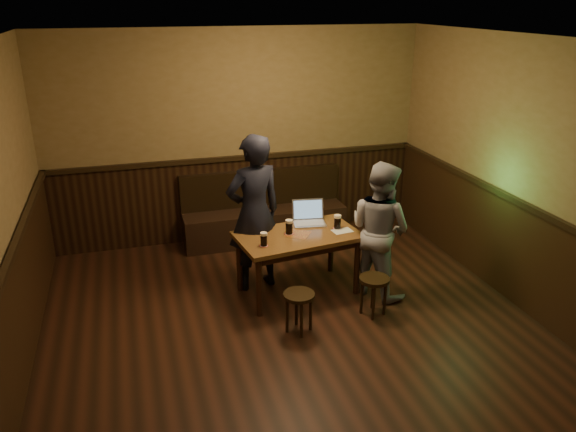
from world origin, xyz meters
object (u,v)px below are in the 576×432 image
at_px(stool_left, 299,301).
at_px(pint_left, 264,239).
at_px(bench, 264,218).
at_px(person_grey, 380,229).
at_px(pint_right, 337,222).
at_px(laptop, 309,217).
at_px(pint_mid, 289,227).
at_px(stool_right, 374,285).
at_px(person_suit, 254,213).
at_px(pub_table, 298,242).

distance_m(stool_left, pint_left, 0.76).
height_order(bench, person_grey, person_grey).
xyz_separation_m(pint_right, laptop, (-0.25, 0.26, -0.02)).
relative_size(stool_left, laptop, 1.06).
distance_m(stool_left, laptop, 1.24).
relative_size(pint_mid, person_grey, 0.11).
xyz_separation_m(stool_right, pint_mid, (-0.71, 0.72, 0.45)).
distance_m(stool_right, person_suit, 1.53).
relative_size(stool_right, pint_right, 2.62).
height_order(stool_left, stool_right, stool_right).
bearing_deg(pint_left, laptop, 36.44).
distance_m(stool_right, laptop, 1.14).
distance_m(pint_mid, laptop, 0.40).
bearing_deg(pint_mid, bench, 86.53).
bearing_deg(person_suit, laptop, 167.21).
bearing_deg(laptop, pint_mid, -131.75).
xyz_separation_m(stool_right, pint_right, (-0.14, 0.72, 0.45)).
distance_m(person_suit, person_grey, 1.39).
xyz_separation_m(pint_right, person_suit, (-0.90, 0.25, 0.11)).
bearing_deg(pint_right, laptop, 134.02).
height_order(pint_mid, person_grey, person_grey).
bearing_deg(laptop, bench, 108.75).
xyz_separation_m(pub_table, person_grey, (0.86, -0.25, 0.15)).
distance_m(pint_right, person_suit, 0.94).
xyz_separation_m(pub_table, pint_mid, (-0.09, 0.03, 0.18)).
bearing_deg(pint_left, bench, 75.98).
height_order(bench, person_suit, person_suit).
xyz_separation_m(bench, laptop, (0.22, -1.26, 0.46)).
height_order(bench, stool_right, bench).
distance_m(stool_right, person_grey, 0.66).
bearing_deg(stool_right, stool_left, -174.08).
bearing_deg(pint_mid, person_grey, -16.60).
height_order(laptop, person_grey, person_grey).
xyz_separation_m(pub_table, person_suit, (-0.42, 0.28, 0.28)).
xyz_separation_m(bench, stool_right, (0.61, -2.24, 0.03)).
bearing_deg(pint_mid, laptop, 39.39).
bearing_deg(pub_table, bench, 82.23).
bearing_deg(stool_right, pint_mid, 134.30).
xyz_separation_m(stool_right, laptop, (-0.39, 0.98, 0.43)).
height_order(pub_table, person_grey, person_grey).
bearing_deg(person_grey, laptop, 23.39).
xyz_separation_m(stool_right, person_grey, (0.24, 0.44, 0.42)).
distance_m(bench, pub_table, 1.58).
bearing_deg(pint_right, pub_table, -176.42).
bearing_deg(bench, stool_right, -74.67).
bearing_deg(pub_table, pint_right, -4.19).
bearing_deg(bench, pint_right, -72.79).
relative_size(pub_table, person_grey, 0.93).
bearing_deg(person_suit, pint_left, 75.12).
xyz_separation_m(bench, stool_left, (-0.23, -2.33, 0.03)).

